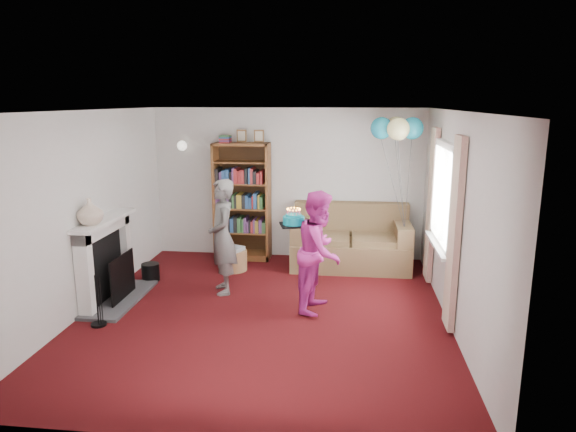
# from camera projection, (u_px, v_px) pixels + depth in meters

# --- Properties ---
(ground) EXTENTS (5.00, 5.00, 0.00)m
(ground) POSITION_uv_depth(u_px,v_px,m) (264.00, 313.00, 6.45)
(ground) COLOR #350808
(ground) RESTS_ON ground
(wall_back) EXTENTS (4.50, 0.02, 2.50)m
(wall_back) POSITION_uv_depth(u_px,v_px,m) (288.00, 184.00, 8.60)
(wall_back) COLOR silver
(wall_back) RESTS_ON ground
(wall_left) EXTENTS (0.02, 5.00, 2.50)m
(wall_left) POSITION_uv_depth(u_px,v_px,m) (85.00, 212.00, 6.43)
(wall_left) COLOR silver
(wall_left) RESTS_ON ground
(wall_right) EXTENTS (0.02, 5.00, 2.50)m
(wall_right) POSITION_uv_depth(u_px,v_px,m) (456.00, 222.00, 5.92)
(wall_right) COLOR silver
(wall_right) RESTS_ON ground
(ceiling) EXTENTS (4.50, 5.00, 0.01)m
(ceiling) POSITION_uv_depth(u_px,v_px,m) (262.00, 110.00, 5.89)
(ceiling) COLOR white
(ceiling) RESTS_ON wall_back
(fireplace) EXTENTS (0.55, 1.80, 1.12)m
(fireplace) POSITION_uv_depth(u_px,v_px,m) (110.00, 264.00, 6.76)
(fireplace) COLOR #3F3F42
(fireplace) RESTS_ON ground
(window_bay) EXTENTS (0.14, 2.02, 2.20)m
(window_bay) POSITION_uv_depth(u_px,v_px,m) (442.00, 214.00, 6.51)
(window_bay) COLOR white
(window_bay) RESTS_ON ground
(wall_sconce) EXTENTS (0.16, 0.23, 0.16)m
(wall_sconce) POSITION_uv_depth(u_px,v_px,m) (182.00, 146.00, 8.52)
(wall_sconce) COLOR gold
(wall_sconce) RESTS_ON ground
(bookcase) EXTENTS (0.92, 0.42, 2.15)m
(bookcase) POSITION_uv_depth(u_px,v_px,m) (243.00, 202.00, 8.55)
(bookcase) COLOR #472B14
(bookcase) RESTS_ON ground
(sofa) EXTENTS (1.86, 0.98, 0.98)m
(sofa) POSITION_uv_depth(u_px,v_px,m) (351.00, 244.00, 8.26)
(sofa) COLOR brown
(sofa) RESTS_ON ground
(wicker_basket) EXTENTS (0.43, 0.43, 0.38)m
(wicker_basket) POSITION_uv_depth(u_px,v_px,m) (233.00, 259.00, 8.06)
(wicker_basket) COLOR olive
(wicker_basket) RESTS_ON ground
(person_striped) EXTENTS (0.57, 0.68, 1.59)m
(person_striped) POSITION_uv_depth(u_px,v_px,m) (222.00, 237.00, 7.01)
(person_striped) COLOR black
(person_striped) RESTS_ON ground
(person_magenta) EXTENTS (0.73, 0.86, 1.54)m
(person_magenta) POSITION_uv_depth(u_px,v_px,m) (320.00, 251.00, 6.43)
(person_magenta) COLOR #BB2586
(person_magenta) RESTS_ON ground
(birthday_cake) EXTENTS (0.33, 0.33, 0.22)m
(birthday_cake) POSITION_uv_depth(u_px,v_px,m) (294.00, 220.00, 6.46)
(birthday_cake) COLOR black
(birthday_cake) RESTS_ON ground
(balloons) EXTENTS (0.76, 0.76, 1.69)m
(balloons) POSITION_uv_depth(u_px,v_px,m) (397.00, 128.00, 7.45)
(balloons) COLOR #3F3F3F
(balloons) RESTS_ON ground
(mantel_vase) EXTENTS (0.41, 0.41, 0.33)m
(mantel_vase) POSITION_uv_depth(u_px,v_px,m) (90.00, 212.00, 6.26)
(mantel_vase) COLOR beige
(mantel_vase) RESTS_ON fireplace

